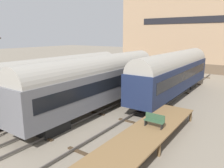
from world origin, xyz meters
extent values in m
plane|color=slate|center=(0.00, 0.00, 0.00)|extent=(200.00, 200.00, 0.00)
cube|color=#4C4742|center=(-4.95, 0.00, 0.18)|extent=(0.08, 60.00, 0.16)
cube|color=#4C4742|center=(-3.51, 0.00, 0.18)|extent=(0.08, 60.00, 0.16)
cube|color=#3D2D1E|center=(-4.23, -3.00, 0.05)|extent=(2.60, 0.24, 0.10)
cube|color=#3D2D1E|center=(-4.23, 3.00, 0.05)|extent=(2.60, 0.24, 0.10)
cube|color=#3D2D1E|center=(-4.23, 9.00, 0.05)|extent=(2.60, 0.24, 0.10)
cube|color=#3D2D1E|center=(-4.23, 15.00, 0.05)|extent=(2.60, 0.24, 0.10)
cube|color=#3D2D1E|center=(-4.23, 21.00, 0.05)|extent=(2.60, 0.24, 0.10)
cube|color=#3D2D1E|center=(-4.23, 27.00, 0.05)|extent=(2.60, 0.24, 0.10)
cube|color=#4C4742|center=(-0.72, 0.00, 0.18)|extent=(0.08, 60.00, 0.16)
cube|color=#4C4742|center=(0.72, 0.00, 0.18)|extent=(0.08, 60.00, 0.16)
cube|color=#3D2D1E|center=(0.00, -3.00, 0.05)|extent=(2.60, 0.24, 0.10)
cube|color=#3D2D1E|center=(0.00, 3.00, 0.05)|extent=(2.60, 0.24, 0.10)
cube|color=#3D2D1E|center=(0.00, 9.00, 0.05)|extent=(2.60, 0.24, 0.10)
cube|color=#3D2D1E|center=(0.00, 15.00, 0.05)|extent=(2.60, 0.24, 0.10)
cube|color=#3D2D1E|center=(0.00, 21.00, 0.05)|extent=(2.60, 0.24, 0.10)
cube|color=#3D2D1E|center=(0.00, 27.00, 0.05)|extent=(2.60, 0.24, 0.10)
cube|color=#4C4742|center=(3.51, 0.00, 0.18)|extent=(0.08, 60.00, 0.16)
cube|color=#4C4742|center=(4.95, 0.00, 0.18)|extent=(0.08, 60.00, 0.16)
cube|color=#3D2D1E|center=(4.23, -3.00, 0.05)|extent=(2.60, 0.24, 0.10)
cube|color=#3D2D1E|center=(4.23, 3.00, 0.05)|extent=(2.60, 0.24, 0.10)
cube|color=#3D2D1E|center=(4.23, 9.00, 0.05)|extent=(2.60, 0.24, 0.10)
cube|color=#3D2D1E|center=(4.23, 15.00, 0.05)|extent=(2.60, 0.24, 0.10)
cube|color=#3D2D1E|center=(4.23, 21.00, 0.05)|extent=(2.60, 0.24, 0.10)
cube|color=#3D2D1E|center=(4.23, 27.00, 0.05)|extent=(2.60, 0.24, 0.10)
cube|color=black|center=(0.00, 9.50, 0.50)|extent=(1.80, 2.40, 1.00)
cube|color=black|center=(0.00, -2.00, 0.50)|extent=(1.80, 2.40, 1.00)
cube|color=slate|center=(0.00, 3.75, 2.48)|extent=(2.82, 17.68, 2.96)
cube|color=black|center=(0.00, 3.75, 2.84)|extent=(2.86, 16.27, 1.07)
cylinder|color=gray|center=(0.00, 3.75, 3.96)|extent=(2.68, 17.33, 2.68)
cube|color=black|center=(4.23, 18.30, 0.50)|extent=(1.80, 2.40, 1.00)
cube|color=black|center=(4.23, 6.65, 0.50)|extent=(1.80, 2.40, 1.00)
cube|color=#192342|center=(4.23, 12.47, 2.45)|extent=(2.94, 17.91, 2.91)
cube|color=black|center=(4.23, 12.47, 2.80)|extent=(2.98, 16.48, 1.05)
cylinder|color=gray|center=(4.23, 12.47, 3.91)|extent=(2.80, 17.55, 2.80)
cube|color=black|center=(-4.23, 7.92, 0.50)|extent=(1.80, 2.40, 1.00)
cube|color=#4C3823|center=(-4.23, 2.04, 2.36)|extent=(2.82, 18.09, 2.72)
cube|color=black|center=(-4.23, 2.04, 2.69)|extent=(2.86, 16.64, 0.98)
cylinder|color=gray|center=(-4.23, 2.04, 3.72)|extent=(2.68, 17.72, 2.68)
cube|color=brown|center=(6.89, -0.55, 0.94)|extent=(2.70, 13.64, 0.10)
cylinder|color=brown|center=(5.70, 6.12, 0.45)|extent=(0.20, 0.20, 0.89)
cylinder|color=brown|center=(8.09, 6.12, 0.45)|extent=(0.20, 0.20, 0.89)
cylinder|color=brown|center=(5.70, -0.55, 0.45)|extent=(0.20, 0.20, 0.89)
cylinder|color=brown|center=(8.09, -0.55, 0.45)|extent=(0.20, 0.20, 0.89)
cube|color=#2D4C33|center=(6.96, 1.11, 1.42)|extent=(1.40, 0.40, 0.06)
cube|color=#2D4C33|center=(6.96, 1.28, 1.68)|extent=(1.40, 0.06, 0.45)
cube|color=black|center=(6.36, 1.11, 1.19)|extent=(0.06, 0.40, 0.40)
cube|color=black|center=(7.55, 1.11, 1.19)|extent=(0.06, 0.40, 0.40)
cube|color=brown|center=(2.91, 37.58, 0.90)|extent=(35.06, 12.24, 1.79)
cube|color=#9E7F60|center=(2.91, 37.58, 9.87)|extent=(35.06, 12.24, 16.15)
cube|color=black|center=(2.91, 31.41, 9.87)|extent=(24.54, 0.10, 1.20)
camera|label=1|loc=(12.58, -11.96, 7.19)|focal=35.00mm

